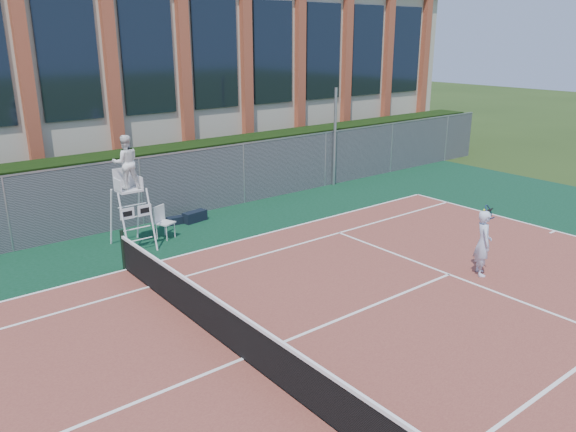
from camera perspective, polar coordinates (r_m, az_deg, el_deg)
ground at (r=11.08m, az=-4.55°, el=-14.37°), size 120.00×120.00×0.00m
apron at (r=11.81m, az=-7.33°, el=-12.25°), size 36.00×20.00×0.01m
tennis_court at (r=11.07m, az=-4.55°, el=-14.28°), size 23.77×10.97×0.02m
tennis_net at (r=10.81m, az=-4.62°, el=-11.96°), size 0.10×11.30×1.10m
fence at (r=18.08m, az=-20.46°, el=1.26°), size 40.00×0.06×2.20m
hedge at (r=19.19m, az=-21.61°, el=2.05°), size 40.00×1.40×2.20m
steel_pole at (r=23.05m, az=4.78°, el=7.95°), size 0.12×0.12×3.97m
umpire_chair at (r=16.44m, az=-16.13°, el=4.94°), size 0.93×1.43×3.34m
plastic_chair at (r=17.44m, az=-12.64°, el=-0.31°), size 0.62×0.62×1.01m
sports_bag_near at (r=18.91m, az=-9.45°, el=-0.04°), size 0.86×0.46×0.35m
sports_bag_far at (r=18.79m, az=-11.26°, el=-0.42°), size 0.65×0.34×0.25m
tennis_player at (r=15.11m, az=19.21°, el=-2.58°), size 1.01×0.81×1.73m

